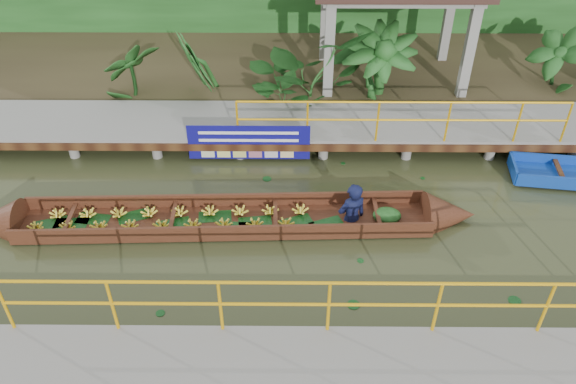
{
  "coord_description": "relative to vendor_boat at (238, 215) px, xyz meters",
  "views": [
    {
      "loc": [
        0.24,
        -8.65,
        7.47
      ],
      "look_at": [
        0.17,
        0.5,
        0.6
      ],
      "focal_mm": 35.0,
      "sensor_mm": 36.0,
      "label": 1
    }
  ],
  "objects": [
    {
      "name": "land_strip",
      "position": [
        0.85,
        7.31,
        -0.01
      ],
      "size": [
        30.0,
        8.0,
        0.45
      ],
      "primitive_type": "cube",
      "color": "#2F2417",
      "rests_on": "ground"
    },
    {
      "name": "blue_banner",
      "position": [
        0.09,
        2.29,
        0.32
      ],
      "size": [
        2.85,
        0.04,
        0.89
      ],
      "color": "navy",
      "rests_on": "ground"
    },
    {
      "name": "tropical_plants",
      "position": [
        3.1,
        5.11,
        1.05
      ],
      "size": [
        14.33,
        1.33,
        1.66
      ],
      "color": "#163B12",
      "rests_on": "ground"
    },
    {
      "name": "ground",
      "position": [
        0.85,
        -0.19,
        -0.23
      ],
      "size": [
        80.0,
        80.0,
        0.0
      ],
      "primitive_type": "plane",
      "color": "#30341A",
      "rests_on": "ground"
    },
    {
      "name": "far_dock",
      "position": [
        0.87,
        3.24,
        0.25
      ],
      "size": [
        16.0,
        2.06,
        1.66
      ],
      "color": "gray",
      "rests_on": "ground"
    },
    {
      "name": "vendor_boat",
      "position": [
        0.0,
        0.0,
        0.0
      ],
      "size": [
        10.35,
        1.4,
        2.17
      ],
      "rotation": [
        0.0,
        0.0,
        0.04
      ],
      "color": "#381C0F",
      "rests_on": "ground"
    }
  ]
}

